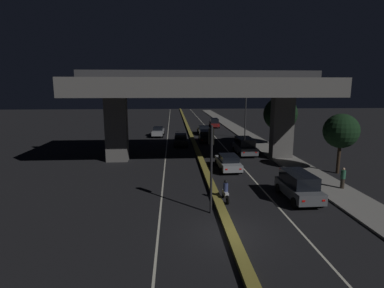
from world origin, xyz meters
TOP-DOWN VIEW (x-y plane):
  - ground_plane at (0.00, 0.00)m, footprint 200.00×200.00m
  - lane_line_left_inner at (-3.72, 35.00)m, footprint 0.12×126.00m
  - lane_line_right_inner at (3.72, 35.00)m, footprint 0.12×126.00m
  - median_divider at (0.00, 35.00)m, footprint 0.55×126.00m
  - sidewalk_right at (8.95, 28.00)m, footprint 2.96×126.00m
  - elevated_overpass at (0.00, 16.67)m, footprint 24.93×11.21m
  - traffic_light_left_of_median at (-0.68, 2.82)m, footprint 0.30×0.49m
  - street_lamp at (7.69, 30.23)m, footprint 2.59×0.32m
  - car_grey_lead at (5.49, 4.59)m, footprint 2.01×4.27m
  - car_silver_second at (2.19, 12.51)m, footprint 1.98×4.55m
  - car_grey_third at (5.28, 18.92)m, footprint 2.07×4.67m
  - car_black_fourth at (1.76, 27.45)m, footprint 2.10×4.34m
  - car_grey_fifth at (2.23, 34.88)m, footprint 1.98×4.42m
  - car_dark_red_sixth at (5.24, 43.91)m, footprint 1.96×4.84m
  - car_black_lead_oncoming at (-1.86, 24.80)m, footprint 1.90×4.00m
  - car_silver_second_oncoming at (-5.21, 33.09)m, footprint 1.95×4.58m
  - motorcycle_white_filtering_near at (0.56, 4.66)m, footprint 0.34×1.79m
  - pedestrian_on_sidewalk at (9.56, 6.27)m, footprint 0.34×0.34m
  - roadside_tree_kerbside_near at (11.66, 10.65)m, footprint 2.99×2.99m
  - roadside_tree_kerbside_mid at (11.19, 24.20)m, footprint 4.39×4.39m

SIDE VIEW (x-z plane):
  - ground_plane at x=0.00m, z-range 0.00..0.00m
  - lane_line_left_inner at x=-3.72m, z-range 0.00..0.00m
  - lane_line_right_inner at x=3.72m, z-range 0.00..0.00m
  - sidewalk_right at x=8.95m, z-range 0.00..0.14m
  - median_divider at x=0.00m, z-range 0.00..0.25m
  - motorcycle_white_filtering_near at x=0.56m, z-range -0.11..1.35m
  - car_silver_second at x=2.19m, z-range 0.02..1.43m
  - car_grey_fifth at x=2.23m, z-range 0.05..1.43m
  - car_silver_second_oncoming at x=-5.21m, z-range 0.01..1.50m
  - car_black_lead_oncoming at x=-1.86m, z-range 0.01..1.58m
  - car_black_fourth at x=1.76m, z-range 0.06..1.70m
  - car_dark_red_sixth at x=5.24m, z-range 0.05..1.76m
  - pedestrian_on_sidewalk at x=9.56m, z-range 0.13..1.70m
  - car_grey_lead at x=5.49m, z-range 0.06..1.92m
  - car_grey_third at x=5.28m, z-range 0.05..1.95m
  - traffic_light_left_of_median at x=-0.68m, z-range 0.96..6.29m
  - roadside_tree_kerbside_near at x=11.66m, z-range 1.13..6.43m
  - roadside_tree_kerbside_mid at x=11.19m, z-range 0.97..7.34m
  - street_lamp at x=7.69m, z-range 0.77..9.32m
  - elevated_overpass at x=0.00m, z-range 2.58..11.82m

